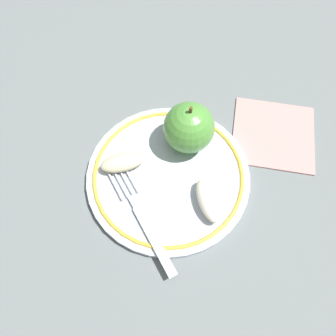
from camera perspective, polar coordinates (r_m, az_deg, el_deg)
name	(u,v)px	position (r m, az deg, el deg)	size (l,w,h in m)	color
ground_plane	(160,176)	(0.48, -1.47, -1.39)	(2.00, 2.00, 0.00)	slate
plate	(168,176)	(0.47, 0.00, -1.46)	(0.23, 0.23, 0.01)	silver
apple_red_whole	(189,128)	(0.46, 3.66, 7.04)	(0.07, 0.07, 0.08)	#559D3E
apple_slice_front	(124,160)	(0.47, -7.72, 1.47)	(0.06, 0.03, 0.02)	beige
apple_slice_back	(208,200)	(0.44, 7.05, -5.61)	(0.06, 0.03, 0.02)	silver
fork	(142,217)	(0.44, -4.62, -8.44)	(0.14, 0.15, 0.00)	silver
napkin_folded	(274,134)	(0.54, 17.92, 5.69)	(0.12, 0.12, 0.01)	#CB928D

